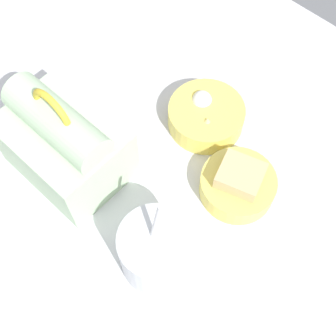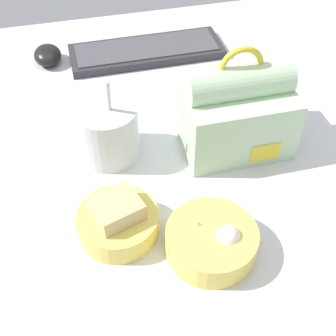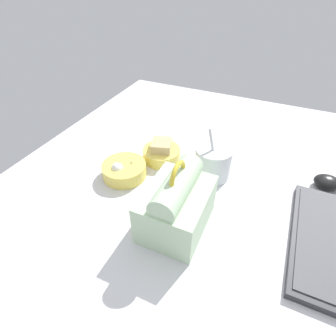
# 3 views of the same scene
# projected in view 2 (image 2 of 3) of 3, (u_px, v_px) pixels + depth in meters

# --- Properties ---
(desk_surface) EXTENTS (1.40, 1.10, 0.02)m
(desk_surface) POSITION_uv_depth(u_px,v_px,m) (161.00, 167.00, 0.82)
(desk_surface) COLOR silver
(desk_surface) RESTS_ON ground
(keyboard) EXTENTS (0.34, 0.12, 0.02)m
(keyboard) POSITION_uv_depth(u_px,v_px,m) (147.00, 51.00, 1.05)
(keyboard) COLOR #2D2D33
(keyboard) RESTS_ON desk_surface
(lunch_bag) EXTENTS (0.19, 0.14, 0.20)m
(lunch_bag) POSITION_uv_depth(u_px,v_px,m) (235.00, 111.00, 0.80)
(lunch_bag) COLOR #B7D6AD
(lunch_bag) RESTS_ON desk_surface
(soup_cup) EXTENTS (0.11, 0.11, 0.16)m
(soup_cup) POSITION_uv_depth(u_px,v_px,m) (107.00, 131.00, 0.80)
(soup_cup) COLOR silver
(soup_cup) RESTS_ON desk_surface
(bento_bowl_sandwich) EXTENTS (0.12, 0.12, 0.07)m
(bento_bowl_sandwich) POSITION_uv_depth(u_px,v_px,m) (118.00, 221.00, 0.69)
(bento_bowl_sandwich) COLOR #EFD65B
(bento_bowl_sandwich) RESTS_ON desk_surface
(bento_bowl_snacks) EXTENTS (0.13, 0.13, 0.06)m
(bento_bowl_snacks) POSITION_uv_depth(u_px,v_px,m) (211.00, 240.00, 0.67)
(bento_bowl_snacks) COLOR #EFD65B
(bento_bowl_snacks) RESTS_ON desk_surface
(computer_mouse) EXTENTS (0.06, 0.07, 0.04)m
(computer_mouse) POSITION_uv_depth(u_px,v_px,m) (48.00, 55.00, 1.02)
(computer_mouse) COLOR black
(computer_mouse) RESTS_ON desk_surface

